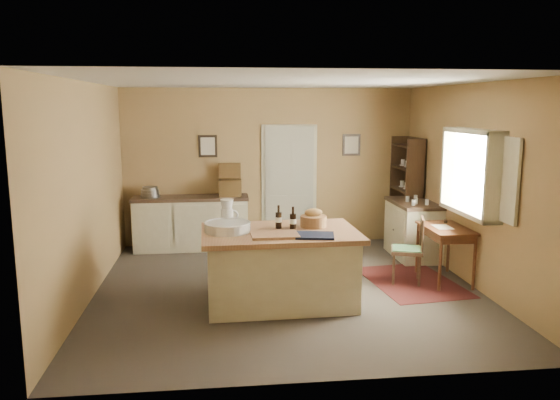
{
  "coord_description": "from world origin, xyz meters",
  "views": [
    {
      "loc": [
        -0.88,
        -6.9,
        2.41
      ],
      "look_at": [
        -0.06,
        0.28,
        1.15
      ],
      "focal_mm": 35.0,
      "sensor_mm": 36.0,
      "label": 1
    }
  ],
  "objects_px": {
    "right_cabinet": "(413,229)",
    "sideboard": "(192,221)",
    "shelving_unit": "(409,192)",
    "desk_chair": "(407,251)",
    "writing_desk": "(446,234)",
    "work_island": "(279,265)"
  },
  "relations": [
    {
      "from": "work_island",
      "to": "shelving_unit",
      "type": "bearing_deg",
      "value": 43.41
    },
    {
      "from": "work_island",
      "to": "writing_desk",
      "type": "relative_size",
      "value": 2.14
    },
    {
      "from": "right_cabinet",
      "to": "shelving_unit",
      "type": "height_order",
      "value": "shelving_unit"
    },
    {
      "from": "desk_chair",
      "to": "shelving_unit",
      "type": "xyz_separation_m",
      "value": [
        0.69,
        1.92,
        0.49
      ]
    },
    {
      "from": "desk_chair",
      "to": "shelving_unit",
      "type": "relative_size",
      "value": 0.48
    },
    {
      "from": "work_island",
      "to": "desk_chair",
      "type": "relative_size",
      "value": 2.14
    },
    {
      "from": "desk_chair",
      "to": "shelving_unit",
      "type": "bearing_deg",
      "value": 88.36
    },
    {
      "from": "sideboard",
      "to": "shelving_unit",
      "type": "bearing_deg",
      "value": -3.1
    },
    {
      "from": "desk_chair",
      "to": "work_island",
      "type": "bearing_deg",
      "value": -144.26
    },
    {
      "from": "right_cabinet",
      "to": "sideboard",
      "type": "bearing_deg",
      "value": 166.03
    },
    {
      "from": "writing_desk",
      "to": "desk_chair",
      "type": "relative_size",
      "value": 1.0
    },
    {
      "from": "sideboard",
      "to": "desk_chair",
      "type": "distance_m",
      "value": 3.68
    },
    {
      "from": "shelving_unit",
      "to": "writing_desk",
      "type": "bearing_deg",
      "value": -94.44
    },
    {
      "from": "writing_desk",
      "to": "right_cabinet",
      "type": "xyz_separation_m",
      "value": [
        -0.0,
        1.25,
        -0.21
      ]
    },
    {
      "from": "work_island",
      "to": "right_cabinet",
      "type": "distance_m",
      "value": 2.99
    },
    {
      "from": "work_island",
      "to": "desk_chair",
      "type": "height_order",
      "value": "work_island"
    },
    {
      "from": "shelving_unit",
      "to": "desk_chair",
      "type": "bearing_deg",
      "value": -109.72
    },
    {
      "from": "work_island",
      "to": "sideboard",
      "type": "xyz_separation_m",
      "value": [
        -1.18,
        2.7,
        -0.0
      ]
    },
    {
      "from": "desk_chair",
      "to": "right_cabinet",
      "type": "height_order",
      "value": "right_cabinet"
    },
    {
      "from": "sideboard",
      "to": "desk_chair",
      "type": "relative_size",
      "value": 2.15
    },
    {
      "from": "sideboard",
      "to": "right_cabinet",
      "type": "height_order",
      "value": "sideboard"
    },
    {
      "from": "right_cabinet",
      "to": "desk_chair",
      "type": "bearing_deg",
      "value": -113.48
    }
  ]
}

